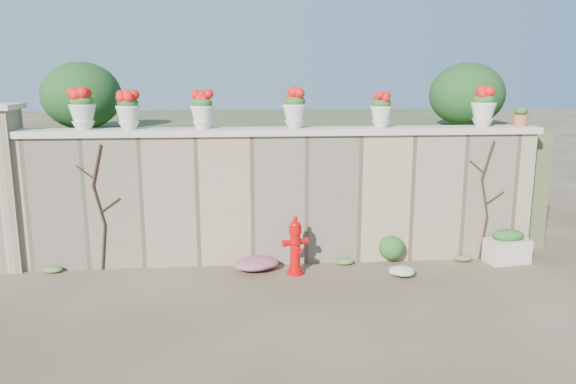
{
  "coord_description": "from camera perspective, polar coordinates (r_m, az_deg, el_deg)",
  "views": [
    {
      "loc": [
        -0.57,
        -6.69,
        2.9
      ],
      "look_at": [
        0.11,
        1.4,
        1.19
      ],
      "focal_mm": 35.0,
      "sensor_mm": 36.0,
      "label": 1
    }
  ],
  "objects": [
    {
      "name": "urn_pot_5",
      "position": [
        9.3,
        19.24,
        8.13
      ],
      "size": [
        0.38,
        0.38,
        0.6
      ],
      "color": "beige",
      "rests_on": "wall_cap"
    },
    {
      "name": "urn_pot_0",
      "position": [
        8.82,
        -20.16,
        7.89
      ],
      "size": [
        0.38,
        0.38,
        0.6
      ],
      "color": "beige",
      "rests_on": "wall_cap"
    },
    {
      "name": "fire_hydrant",
      "position": [
        8.25,
        0.74,
        -5.42
      ],
      "size": [
        0.38,
        0.27,
        0.88
      ],
      "rotation": [
        0.0,
        0.0,
        0.3
      ],
      "color": "red",
      "rests_on": "ground"
    },
    {
      "name": "magenta_clump",
      "position": [
        8.5,
        -3.61,
        -7.17
      ],
      "size": [
        0.96,
        0.64,
        0.25
      ],
      "primitive_type": "ellipsoid",
      "color": "#CD2986",
      "rests_on": "ground"
    },
    {
      "name": "ground",
      "position": [
        7.32,
        0.07,
        -11.46
      ],
      "size": [
        80.0,
        80.0,
        0.0
      ],
      "primitive_type": "plane",
      "color": "#4A3925",
      "rests_on": "ground"
    },
    {
      "name": "raised_fill",
      "position": [
        11.86,
        -1.99,
        2.66
      ],
      "size": [
        9.0,
        6.0,
        2.0
      ],
      "primitive_type": "cube",
      "color": "#384C23",
      "rests_on": "ground"
    },
    {
      "name": "vine_right",
      "position": [
        9.3,
        19.42,
        -0.64
      ],
      "size": [
        0.6,
        0.04,
        1.91
      ],
      "color": "black",
      "rests_on": "ground"
    },
    {
      "name": "urn_pot_4",
      "position": [
        8.78,
        9.46,
        8.19
      ],
      "size": [
        0.33,
        0.33,
        0.52
      ],
      "color": "beige",
      "rests_on": "wall_cap"
    },
    {
      "name": "gate_pillar",
      "position": [
        9.36,
        -27.19,
        0.45
      ],
      "size": [
        0.72,
        0.72,
        2.48
      ],
      "color": "gray",
      "rests_on": "ground"
    },
    {
      "name": "wall_cap",
      "position": [
        8.56,
        -0.96,
        6.19
      ],
      "size": [
        8.1,
        0.52,
        0.1
      ],
      "primitive_type": "cube",
      "color": "beige",
      "rests_on": "stone_wall"
    },
    {
      "name": "stone_wall",
      "position": [
        8.72,
        -0.93,
        -0.69
      ],
      "size": [
        8.0,
        0.4,
        2.0
      ],
      "primitive_type": "cube",
      "color": "gray",
      "rests_on": "ground"
    },
    {
      "name": "urn_pot_1",
      "position": [
        8.67,
        -15.93,
        7.98
      ],
      "size": [
        0.36,
        0.36,
        0.56
      ],
      "color": "beige",
      "rests_on": "wall_cap"
    },
    {
      "name": "green_shrub",
      "position": [
        8.94,
        10.54,
        -5.35
      ],
      "size": [
        0.59,
        0.53,
        0.56
      ],
      "primitive_type": "ellipsoid",
      "color": "#1E5119",
      "rests_on": "ground"
    },
    {
      "name": "urn_pot_3",
      "position": [
        8.55,
        0.69,
        8.43
      ],
      "size": [
        0.37,
        0.37,
        0.57
      ],
      "color": "beige",
      "rests_on": "wall_cap"
    },
    {
      "name": "urn_pot_2",
      "position": [
        8.53,
        -8.71,
        8.2
      ],
      "size": [
        0.35,
        0.35,
        0.55
      ],
      "color": "beige",
      "rests_on": "wall_cap"
    },
    {
      "name": "white_flowers",
      "position": [
        8.4,
        12.26,
        -7.85
      ],
      "size": [
        0.57,
        0.45,
        0.2
      ],
      "primitive_type": "ellipsoid",
      "color": "white",
      "rests_on": "ground"
    },
    {
      "name": "back_shrub_right",
      "position": [
        10.48,
        17.71,
        9.42
      ],
      "size": [
        1.3,
        1.3,
        1.1
      ],
      "primitive_type": "ellipsoid",
      "color": "#143814",
      "rests_on": "raised_fill"
    },
    {
      "name": "back_shrub_left",
      "position": [
        10.05,
        -20.23,
        9.17
      ],
      "size": [
        1.3,
        1.3,
        1.1
      ],
      "primitive_type": "ellipsoid",
      "color": "#143814",
      "rests_on": "raised_fill"
    },
    {
      "name": "vine_left",
      "position": [
        8.75,
        -18.58,
        -1.35
      ],
      "size": [
        0.6,
        0.04,
        1.91
      ],
      "color": "black",
      "rests_on": "ground"
    },
    {
      "name": "planter_box",
      "position": [
        9.47,
        21.39,
        -5.23
      ],
      "size": [
        0.69,
        0.47,
        0.53
      ],
      "rotation": [
        0.0,
        0.0,
        0.16
      ],
      "color": "beige",
      "rests_on": "ground"
    },
    {
      "name": "terracotta_pot",
      "position": [
        9.58,
        22.55,
        7.02
      ],
      "size": [
        0.25,
        0.25,
        0.3
      ],
      "color": "#B16336",
      "rests_on": "wall_cap"
    }
  ]
}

